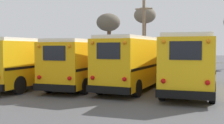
% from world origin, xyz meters
% --- Properties ---
extents(ground_plane, '(160.00, 160.00, 0.00)m').
position_xyz_m(ground_plane, '(0.00, 0.00, 0.00)').
color(ground_plane, '#4C4C4F').
extents(school_bus_0, '(2.55, 10.54, 3.18)m').
position_xyz_m(school_bus_0, '(-4.99, -0.22, 1.73)').
color(school_bus_0, '#EAAA0F').
rests_on(school_bus_0, ground).
extents(school_bus_1, '(2.76, 9.57, 3.10)m').
position_xyz_m(school_bus_1, '(-1.66, 0.50, 1.68)').
color(school_bus_1, '#E5A00C').
rests_on(school_bus_1, ground).
extents(school_bus_2, '(2.85, 9.50, 3.27)m').
position_xyz_m(school_bus_2, '(1.66, 0.71, 1.77)').
color(school_bus_2, '#EAAA0F').
rests_on(school_bus_2, ground).
extents(school_bus_3, '(2.92, 10.56, 3.30)m').
position_xyz_m(school_bus_3, '(4.99, 0.86, 1.80)').
color(school_bus_3, yellow).
rests_on(school_bus_3, ground).
extents(utility_pole, '(1.80, 0.30, 7.49)m').
position_xyz_m(utility_pole, '(-0.60, 11.58, 3.89)').
color(utility_pole, '#75604C').
rests_on(utility_pole, ground).
extents(bare_tree_0, '(3.09, 3.09, 7.02)m').
position_xyz_m(bare_tree_0, '(-6.72, 17.32, 5.79)').
color(bare_tree_0, brown).
rests_on(bare_tree_0, ground).
extents(bare_tree_1, '(2.81, 2.81, 7.14)m').
position_xyz_m(bare_tree_1, '(-8.43, 22.32, 5.91)').
color(bare_tree_1, brown).
rests_on(bare_tree_1, ground).
extents(bare_tree_2, '(2.91, 2.91, 8.00)m').
position_xyz_m(bare_tree_2, '(-2.51, 19.95, 6.74)').
color(bare_tree_2, brown).
rests_on(bare_tree_2, ground).
extents(fence_line, '(18.04, 0.06, 1.42)m').
position_xyz_m(fence_line, '(-0.00, 6.91, 0.99)').
color(fence_line, '#939399').
rests_on(fence_line, ground).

